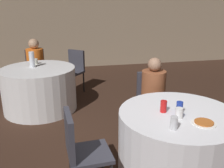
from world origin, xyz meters
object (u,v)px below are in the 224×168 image
Objects in this scene: person_floral_shirt at (154,99)px; soda_can_silver at (174,123)px; soda_can_blue at (180,107)px; pizza_plate_near at (204,123)px; chair_near_west at (80,147)px; table_far at (40,89)px; person_orange_shirt at (36,66)px; soda_can_red at (164,106)px; bottle_far at (32,59)px; chair_far_northeast at (74,67)px; chair_near_north at (151,97)px; chair_far_north at (36,66)px; table_near at (176,145)px.

person_floral_shirt reaches higher than soda_can_silver.
pizza_plate_near is at bearing -64.59° from soda_can_blue.
pizza_plate_near is 1.87× the size of soda_can_blue.
table_far is at bearing -171.25° from chair_near_west.
person_orange_shirt is 3.36m from soda_can_red.
table_far is 4.69× the size of bottle_far.
person_orange_shirt is (-0.62, 3.13, 0.04)m from chair_near_west.
chair_far_northeast is 3.03m from soda_can_red.
chair_near_west is 1.44m from person_floral_shirt.
chair_near_north is 1.00× the size of chair_far_northeast.
soda_can_silver is at bearing -172.15° from pizza_plate_near.
person_orange_shirt reaches higher than bottle_far.
person_floral_shirt is at bearing 126.21° from chair_near_west.
person_orange_shirt is (-0.11, 0.87, 0.20)m from table_far.
bottle_far is (0.04, -0.94, 0.35)m from chair_far_north.
person_floral_shirt is at bearing 74.29° from soda_can_red.
pizza_plate_near is at bearing 110.13° from chair_far_north.
chair_near_west is 1.00× the size of chair_far_northeast.
soda_can_silver is (-0.28, -1.17, 0.25)m from person_floral_shirt.
chair_far_northeast and chair_far_north have the same top height.
pizza_plate_near is at bearing 96.23° from chair_near_north.
chair_near_north reaches higher than table_near.
soda_can_blue is (-0.01, -0.01, 0.44)m from table_near.
bottle_far is at bearing 134.13° from table_far.
chair_near_north is 2.15m from bottle_far.
chair_near_west is 1.00× the size of chair_far_north.
chair_near_west is at bearing 170.56° from pizza_plate_near.
soda_can_blue reaches higher than table_far.
chair_far_northeast reaches higher than soda_can_red.
soda_can_red is at bearing 81.01° from chair_near_north.
chair_far_northeast is at bearing 101.47° from soda_can_silver.
person_orange_shirt reaches higher than table_near.
pizza_plate_near is (1.14, -0.19, 0.23)m from chair_near_west.
chair_near_west is 7.24× the size of soda_can_red.
person_orange_shirt is 2.79m from person_floral_shirt.
bottle_far is at bearing 123.68° from soda_can_red.
soda_can_silver is at bearing 69.83° from chair_near_west.
chair_near_north is 2.18m from chair_far_northeast.
soda_can_silver is at bearing 105.46° from chair_far_north.
soda_can_red is 0.45× the size of bottle_far.
chair_near_west reaches higher than soda_can_blue.
chair_far_northeast is at bearing 173.06° from chair_near_west.
chair_far_north is at bearing 115.65° from soda_can_red.
table_near is 1.10× the size of person_floral_shirt.
chair_near_west and chair_far_north have the same top height.
pizza_plate_near is 3.08m from bottle_far.
person_floral_shirt is at bearing 76.38° from soda_can_silver.
person_floral_shirt is at bearing 121.14° from person_orange_shirt.
person_floral_shirt reaches higher than pizza_plate_near.
pizza_plate_near is (0.03, -1.29, 0.23)m from chair_near_north.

